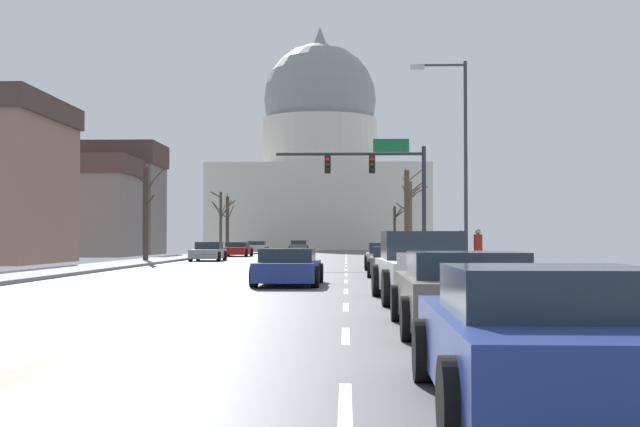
% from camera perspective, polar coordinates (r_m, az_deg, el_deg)
% --- Properties ---
extents(ground, '(20.00, 180.00, 0.20)m').
position_cam_1_polar(ground, '(31.61, -4.58, -4.30)').
color(ground, '#4E4E53').
extents(signal_gantry, '(7.91, 0.41, 6.56)m').
position_cam_1_polar(signal_gantry, '(44.11, 4.21, 2.65)').
color(signal_gantry, '#28282D').
rests_on(signal_gantry, ground).
extents(street_lamp_right, '(2.23, 0.24, 8.29)m').
position_cam_1_polar(street_lamp_right, '(33.28, 9.45, 4.46)').
color(street_lamp_right, '#333338').
rests_on(street_lamp_right, ground).
extents(capitol_building, '(28.17, 18.03, 29.83)m').
position_cam_1_polar(capitol_building, '(111.39, -0.01, 3.42)').
color(capitol_building, beige).
rests_on(capitol_building, ground).
extents(sedan_near_00, '(2.07, 4.64, 1.24)m').
position_cam_1_polar(sedan_near_00, '(39.04, 4.53, -2.97)').
color(sedan_near_00, silver).
rests_on(sedan_near_00, ground).
extents(sedan_near_01, '(2.12, 4.64, 1.13)m').
position_cam_1_polar(sedan_near_01, '(32.09, 5.05, -3.33)').
color(sedan_near_01, '#6B6056').
rests_on(sedan_near_01, ground).
extents(sedan_near_02, '(2.09, 4.45, 1.14)m').
position_cam_1_polar(sedan_near_02, '(25.96, -2.18, -3.70)').
color(sedan_near_02, navy).
rests_on(sedan_near_02, ground).
extents(pickup_truck_near_03, '(2.39, 5.30, 1.62)m').
position_cam_1_polar(pickup_truck_near_03, '(19.63, 7.15, -3.84)').
color(pickup_truck_near_03, silver).
rests_on(pickup_truck_near_03, ground).
extents(sedan_near_04, '(2.12, 4.58, 1.25)m').
position_cam_1_polar(sedan_near_04, '(13.35, 9.71, -5.37)').
color(sedan_near_04, '#6B6056').
rests_on(sedan_near_04, ground).
extents(sedan_near_05, '(2.13, 4.32, 1.22)m').
position_cam_1_polar(sedan_near_05, '(7.40, 15.31, -8.45)').
color(sedan_near_05, navy).
rests_on(sedan_near_05, ground).
extents(sedan_oncoming_00, '(2.00, 4.22, 1.22)m').
position_cam_1_polar(sedan_oncoming_00, '(54.32, -7.64, -2.63)').
color(sedan_oncoming_00, '#9EA3A8').
rests_on(sedan_oncoming_00, ground).
extents(sedan_oncoming_01, '(2.23, 4.70, 1.14)m').
position_cam_1_polar(sedan_oncoming_01, '(67.33, -5.68, -2.47)').
color(sedan_oncoming_01, '#B71414').
rests_on(sedan_oncoming_01, ground).
extents(sedan_oncoming_02, '(2.05, 4.69, 1.18)m').
position_cam_1_polar(sedan_oncoming_02, '(79.93, -4.33, -2.33)').
color(sedan_oncoming_02, silver).
rests_on(sedan_oncoming_02, ground).
extents(sedan_oncoming_03, '(2.20, 4.35, 1.22)m').
position_cam_1_polar(sedan_oncoming_03, '(89.90, -1.47, -2.26)').
color(sedan_oncoming_03, '#6B6056').
rests_on(sedan_oncoming_03, ground).
extents(flank_building_00, '(8.37, 7.03, 7.92)m').
position_cam_1_polar(flank_building_00, '(68.73, -15.96, 0.49)').
color(flank_building_00, slate).
rests_on(flank_building_00, ground).
extents(flank_building_02, '(10.03, 6.69, 9.99)m').
position_cam_1_polar(flank_building_02, '(77.77, -14.39, 1.01)').
color(flank_building_02, slate).
rests_on(flank_building_02, ground).
extents(bare_tree_00, '(2.82, 1.49, 6.60)m').
position_cam_1_polar(bare_tree_00, '(71.28, 6.22, -0.09)').
color(bare_tree_00, brown).
rests_on(bare_tree_00, ground).
extents(bare_tree_01, '(1.96, 1.72, 5.65)m').
position_cam_1_polar(bare_tree_01, '(77.27, -6.80, -0.42)').
color(bare_tree_01, '#4C3D2D').
rests_on(bare_tree_01, ground).
extents(bare_tree_02, '(1.64, 2.23, 6.55)m').
position_cam_1_polar(bare_tree_02, '(63.08, 5.97, 0.16)').
color(bare_tree_02, '#4C3D2D').
rests_on(bare_tree_02, ground).
extents(bare_tree_03, '(2.09, 1.27, 5.85)m').
position_cam_1_polar(bare_tree_03, '(51.09, -11.80, 0.14)').
color(bare_tree_03, '#423328').
rests_on(bare_tree_03, ground).
extents(bare_tree_04, '(1.50, 1.04, 4.73)m').
position_cam_1_polar(bare_tree_04, '(85.49, 5.16, -0.92)').
color(bare_tree_04, '#423328').
rests_on(bare_tree_04, ground).
extents(bare_tree_05, '(1.51, 1.76, 5.78)m').
position_cam_1_polar(bare_tree_05, '(83.73, -6.34, -0.66)').
color(bare_tree_05, '#423328').
rests_on(bare_tree_05, ground).
extents(pedestrian_00, '(0.35, 0.34, 1.69)m').
position_cam_1_polar(pedestrian_00, '(33.13, 10.74, -2.33)').
color(pedestrian_00, black).
rests_on(pedestrian_00, ground).
extents(pedestrian_01, '(0.35, 0.34, 1.66)m').
position_cam_1_polar(pedestrian_01, '(34.40, 9.55, -2.33)').
color(pedestrian_01, '#4C4238').
rests_on(pedestrian_01, ground).
extents(bicycle_parked, '(0.12, 1.77, 0.85)m').
position_cam_1_polar(bicycle_parked, '(34.01, 8.94, -3.31)').
color(bicycle_parked, black).
rests_on(bicycle_parked, ground).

